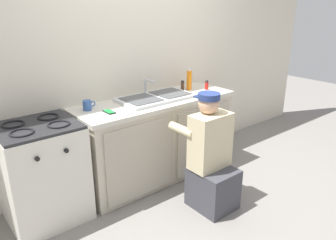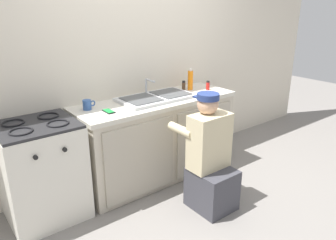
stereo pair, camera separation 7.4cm
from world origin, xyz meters
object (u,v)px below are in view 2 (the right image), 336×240
Objects in this scene: spice_bottle_red at (208,85)px; soap_bottle_orange at (190,80)px; stove_range at (42,171)px; sink_double_basin at (156,97)px; coffee_mug at (87,105)px; plumber_person at (210,162)px; spice_bottle_pepper at (184,85)px; cell_phone at (109,111)px.

soap_bottle_orange is at bearing 142.21° from spice_bottle_red.
soap_bottle_orange is (1.79, 0.08, 0.55)m from stove_range.
coffee_mug is (-0.73, 0.10, 0.03)m from sink_double_basin.
plumber_person reaches higher than spice_bottle_red.
spice_bottle_red and spice_bottle_pepper have the same top height.
spice_bottle_red is at bearing -37.79° from soap_bottle_orange.
coffee_mug is at bearing -179.13° from spice_bottle_pepper.
plumber_person is at bearing -120.18° from soap_bottle_orange.
spice_bottle_pepper is 0.83× the size of coffee_mug.
coffee_mug reaches higher than stove_range.
stove_range is 1.80m from spice_bottle_pepper.
plumber_person is 4.42× the size of soap_bottle_orange.
plumber_person is 10.52× the size of spice_bottle_red.
spice_bottle_pepper is (0.48, 0.12, 0.03)m from sink_double_basin.
coffee_mug is at bearing 171.79° from sink_double_basin.
cell_phone is at bearing -172.21° from soap_bottle_orange.
stove_range is 0.79m from cell_phone.
cell_phone is at bearing -56.54° from coffee_mug.
plumber_person is 1.05m from cell_phone.
cell_phone is 1.16m from soap_bottle_orange.
spice_bottle_pepper is 0.75× the size of cell_phone.
sink_double_basin is at bearing -165.64° from spice_bottle_pepper.
spice_bottle_red reaches higher than cell_phone.
coffee_mug reaches higher than cell_phone.
cell_phone is at bearing -7.04° from stove_range.
spice_bottle_pepper is (-0.22, 0.17, 0.00)m from spice_bottle_red.
spice_bottle_pepper is at bearing 140.73° from soap_bottle_orange.
sink_double_basin is 0.50m from spice_bottle_pepper.
spice_bottle_pepper is at bearing 64.06° from plumber_person.
spice_bottle_red is (0.70, -0.05, 0.03)m from sink_double_basin.
sink_double_basin is 0.55m from soap_bottle_orange.
spice_bottle_red is 0.28m from spice_bottle_pepper.
stove_range is at bearing -175.85° from spice_bottle_pepper.
stove_range is (-1.25, -0.00, -0.46)m from sink_double_basin.
sink_double_basin is at bearing 175.89° from spice_bottle_red.
sink_double_basin is 0.72× the size of plumber_person.
spice_bottle_red is 1.31m from cell_phone.
spice_bottle_pepper is 1.11m from cell_phone.
coffee_mug is at bearing 11.69° from stove_range.
spice_bottle_red is (1.95, -0.05, 0.49)m from stove_range.
stove_range is 8.69× the size of spice_bottle_red.
plumber_person is at bearing -49.48° from coffee_mug.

